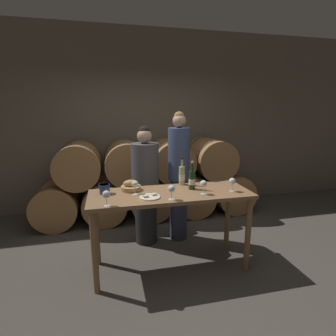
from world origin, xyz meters
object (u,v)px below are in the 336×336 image
tasting_table (171,204)px  blue_crock (104,188)px  bread_basket (131,186)px  wine_glass_right (203,184)px  wine_glass_far_left (106,195)px  wine_glass_far_right (232,182)px  person_right (179,176)px  cheese_plate (150,197)px  wine_bottle_white (182,175)px  wine_glass_left (135,184)px  wine_bottle_red (192,180)px  person_left (145,186)px  wine_glass_center (171,189)px

tasting_table → blue_crock: blue_crock is taller
bread_basket → wine_glass_right: (0.75, -0.32, 0.07)m
wine_glass_far_left → wine_glass_far_right: size_ratio=1.00×
tasting_table → blue_crock: bearing=170.1°
person_right → cheese_plate: person_right is taller
tasting_table → wine_glass_far_left: 0.78m
wine_bottle_white → wine_glass_left: 0.65m
wine_bottle_red → wine_glass_right: size_ratio=2.11×
person_right → wine_glass_far_right: 0.89m
wine_glass_far_right → tasting_table: bearing=170.4°
person_left → person_right: 0.48m
person_left → cheese_plate: (-0.07, -0.80, 0.12)m
tasting_table → wine_glass_left: bearing=177.5°
wine_bottle_red → blue_crock: (-0.98, 0.06, -0.05)m
wine_glass_center → person_right: bearing=70.2°
wine_bottle_white → wine_glass_far_left: bearing=-149.0°
blue_crock → person_left: bearing=46.5°
wine_glass_left → wine_glass_center: size_ratio=1.00×
wine_bottle_white → cheese_plate: bearing=-139.7°
wine_glass_left → wine_glass_right: (0.72, -0.15, 0.00)m
person_left → cheese_plate: person_left is taller
person_right → wine_glass_left: (-0.67, -0.66, 0.11)m
wine_glass_center → bread_basket: bearing=132.2°
tasting_table → person_right: (0.28, 0.68, 0.14)m
wine_glass_far_left → tasting_table: bearing=21.1°
tasting_table → wine_bottle_red: (0.27, 0.07, 0.24)m
person_left → wine_glass_far_right: (0.87, -0.79, 0.22)m
wine_glass_right → wine_glass_far_right: same height
wine_bottle_red → blue_crock: 0.98m
person_left → bread_basket: 0.57m
wine_glass_far_left → person_left: bearing=61.9°
wine_bottle_red → wine_glass_far_left: (-0.96, -0.33, 0.00)m
person_left → wine_bottle_white: person_left is taller
cheese_plate → bread_basket: bearing=119.3°
person_left → bread_basket: (-0.23, -0.50, 0.15)m
wine_bottle_red → cheese_plate: bearing=-160.4°
wine_glass_left → wine_glass_center: same height
person_left → person_right: person_right is taller
person_right → wine_glass_far_right: person_right is taller
person_right → wine_glass_right: bearing=-86.3°
wine_bottle_red → wine_glass_left: bearing=-175.7°
cheese_plate → person_left: bearing=85.2°
blue_crock → wine_bottle_red: bearing=-3.4°
tasting_table → wine_bottle_white: wine_bottle_white is taller
person_right → bread_basket: bearing=-144.6°
person_right → wine_glass_far_left: size_ratio=11.52×
person_right → blue_crock: 1.14m
wine_bottle_white → wine_glass_left: wine_bottle_white is taller
blue_crock → wine_glass_far_right: (1.39, -0.24, 0.06)m
tasting_table → bread_basket: bread_basket is taller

